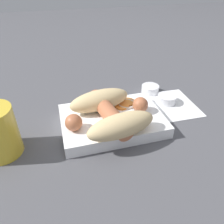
{
  "coord_description": "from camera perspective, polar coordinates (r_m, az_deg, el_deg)",
  "views": [
    {
      "loc": [
        0.1,
        0.38,
        0.31
      ],
      "look_at": [
        0.0,
        0.0,
        0.04
      ],
      "focal_mm": 35.0,
      "sensor_mm": 36.0,
      "label": 1
    }
  ],
  "objects": [
    {
      "name": "bread_roll",
      "position": [
        0.45,
        -0.66,
        0.05
      ],
      "size": [
        0.17,
        0.18,
        0.05
      ],
      "color": "#DBBC84",
      "rests_on": "food_tray"
    },
    {
      "name": "condiment_cup_far",
      "position": [
        0.63,
        9.93,
        5.76
      ],
      "size": [
        0.05,
        0.05,
        0.02
      ],
      "color": "white",
      "rests_on": "ground_plane"
    },
    {
      "name": "pickled_veggies",
      "position": [
        0.52,
        3.59,
        2.27
      ],
      "size": [
        0.06,
        0.05,
        0.01
      ],
      "color": "orange",
      "rests_on": "food_tray"
    },
    {
      "name": "condiment_cup_near",
      "position": [
        0.59,
        14.11,
        3.15
      ],
      "size": [
        0.05,
        0.05,
        0.02
      ],
      "color": "white",
      "rests_on": "ground_plane"
    },
    {
      "name": "napkin",
      "position": [
        0.58,
        14.32,
        1.8
      ],
      "size": [
        0.14,
        0.14,
        0.0
      ],
      "color": "white",
      "rests_on": "ground_plane"
    },
    {
      "name": "sausage",
      "position": [
        0.46,
        -0.85,
        -0.22
      ],
      "size": [
        0.19,
        0.16,
        0.03
      ],
      "color": "#B26642",
      "rests_on": "food_tray"
    },
    {
      "name": "food_tray",
      "position": [
        0.49,
        0.0,
        -2.24
      ],
      "size": [
        0.22,
        0.16,
        0.03
      ],
      "color": "white",
      "rests_on": "ground_plane"
    },
    {
      "name": "ground_plane",
      "position": [
        0.5,
        0.0,
        -3.46
      ],
      "size": [
        3.0,
        3.0,
        0.0
      ],
      "primitive_type": "plane",
      "color": "#4C4C51"
    }
  ]
}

